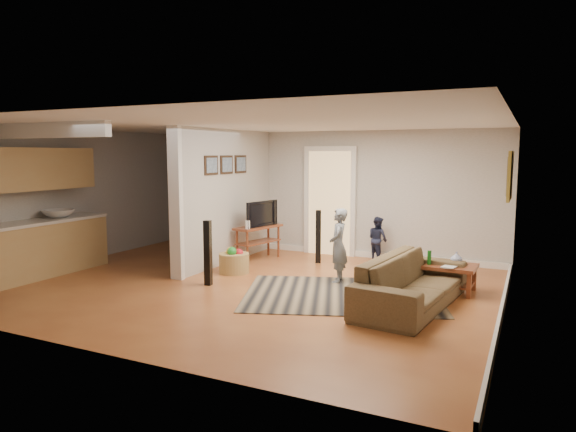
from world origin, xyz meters
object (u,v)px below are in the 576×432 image
Objects in this scene: speaker_right at (318,236)px; coffee_table at (441,269)px; child at (338,282)px; sofa at (411,306)px; toy_basket at (234,262)px; tv_console at (258,229)px; speaker_left at (208,253)px; toddler at (377,261)px.

coffee_table is at bearing -45.22° from speaker_right.
child is at bearing -173.19° from coffee_table.
toy_basket is (-3.20, 0.64, 0.19)m from sofa.
tv_console is at bearing 97.03° from toy_basket.
coffee_table reaches higher than child.
coffee_table is at bearing 6.00° from toy_basket.
speaker_right is at bearing -158.73° from child.
tv_console is 1.11× the size of speaker_right.
speaker_left reaches higher than child.
toy_basket is at bearing -98.10° from child.
tv_console reaches higher than child.
speaker_left is 1.97× the size of toy_basket.
speaker_right is (-2.20, 2.04, 0.50)m from sofa.
speaker_right is 1.92× the size of toy_basket.
child is (1.85, 0.17, -0.19)m from toy_basket.
child is (0.85, -1.22, -0.50)m from speaker_right.
toy_basket is (0.14, -1.13, -0.41)m from tv_console.
tv_console is 2.03m from speaker_left.
tv_console reaches higher than toddler.
tv_console is at bearing 68.84° from sofa.
sofa is at bearing -64.83° from speaker_right.
sofa is 1.58m from child.
sofa is at bearing -15.53° from tv_console.
speaker_left is 2.46m from speaker_right.
coffee_table is at bearing 10.84° from speaker_left.
toy_basket reaches higher than toddler.
coffee_table is 2.63m from speaker_right.
tv_console is 1.21m from toy_basket.
speaker_left reaches higher than tv_console.
speaker_right is 1.26m from toddler.
toddler is at bearing 131.08° from coffee_table.
toddler is at bearing 31.62° from sofa.
sofa is at bearing -11.38° from toy_basket.
coffee_table is 1.07× the size of speaker_right.
speaker_left reaches higher than speaker_right.
speaker_right reaches higher than tv_console.
speaker_right is at bearing 54.04° from sofa.
toddler is (2.12, 0.88, -0.60)m from tv_console.
speaker_left reaches higher than sofa.
toddler is at bearing 45.50° from toy_basket.
speaker_left is at bearing -134.13° from speaker_right.
speaker_right is at bearing 58.26° from speaker_left.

